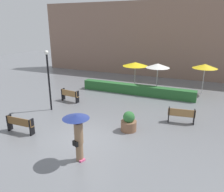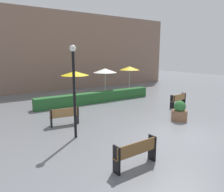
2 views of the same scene
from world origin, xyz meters
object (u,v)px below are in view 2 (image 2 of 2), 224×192
Objects in this scene: bench_far_left at (65,115)px; planter_pot at (179,112)px; patio_umbrella_yellow_far at (130,68)px; bench_near_left at (136,152)px; patio_umbrella_yellow at (75,73)px; bench_far_right at (179,99)px; lamp_post at (74,83)px; patio_umbrella_white at (105,71)px.

bench_far_left is 6.41m from planter_pot.
patio_umbrella_yellow_far is at bearing 69.25° from planter_pot.
planter_pot reaches higher than bench_near_left.
patio_umbrella_yellow reaches higher than bench_far_left.
patio_umbrella_yellow is at bearing 127.35° from bench_far_right.
planter_pot is (5.76, -2.81, -0.05)m from bench_far_left.
bench_far_right is 0.63× the size of patio_umbrella_yellow_far.
lamp_post reaches higher than patio_umbrella_yellow.
planter_pot is 0.45× the size of patio_umbrella_yellow_far.
patio_umbrella_yellow_far is (3.64, 1.30, 0.00)m from patio_umbrella_white.
patio_umbrella_white is at bearing 116.26° from bench_far_right.
bench_far_left is 7.66m from patio_umbrella_white.
bench_near_left is at bearing -153.94° from planter_pot.
patio_umbrella_yellow_far reaches higher than bench_far_right.
patio_umbrella_white reaches higher than bench_far_left.
patio_umbrella_yellow is (2.85, 11.43, 1.61)m from bench_near_left.
bench_far_left is at bearing 83.24° from lamp_post.
bench_far_right is at bearing 8.77° from lamp_post.
bench_far_left is 0.61× the size of patio_umbrella_yellow_far.
lamp_post is 1.61× the size of patio_umbrella_white.
bench_far_left is 2.77m from lamp_post.
patio_umbrella_yellow_far reaches higher than bench_near_left.
bench_far_right is 3.36m from planter_pot.
bench_far_left is 7.01m from patio_umbrella_yellow.
planter_pot is at bearing -139.56° from bench_far_right.
bench_far_left is 5.44m from bench_near_left.
patio_umbrella_yellow is (3.25, 6.00, 1.61)m from bench_far_left.
lamp_post is at bearing -138.96° from patio_umbrella_yellow_far.
patio_umbrella_white and patio_umbrella_yellow_far have the same top height.
bench_far_left is at bearing 94.29° from bench_near_left.
bench_near_left is 4.03m from lamp_post.
patio_umbrella_yellow_far is (0.88, 6.89, 1.81)m from bench_far_right.
patio_umbrella_white is at bearing -24.40° from patio_umbrella_yellow.
lamp_post is (-5.99, 0.86, 2.00)m from planter_pot.
bench_far_right is at bearing -4.37° from bench_far_left.
bench_far_right is 8.34m from bench_far_left.
bench_near_left is 0.66× the size of patio_umbrella_white.
bench_near_left is at bearing -85.71° from bench_far_left.
patio_umbrella_yellow is at bearing 66.34° from lamp_post.
patio_umbrella_yellow is at bearing 61.52° from bench_far_left.
patio_umbrella_white is (2.31, -1.05, 0.20)m from patio_umbrella_yellow.
planter_pot is 7.99m from patio_umbrella_white.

